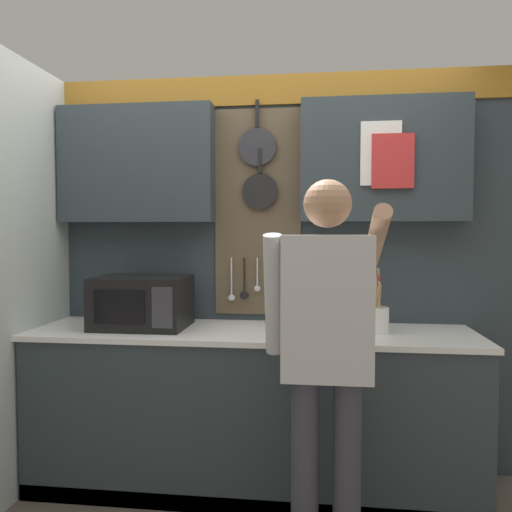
{
  "coord_description": "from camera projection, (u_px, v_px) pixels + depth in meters",
  "views": [
    {
      "loc": [
        0.36,
        -2.74,
        1.44
      ],
      "look_at": [
        0.0,
        0.2,
        1.3
      ],
      "focal_mm": 35.0,
      "sensor_mm": 36.0,
      "label": 1
    }
  ],
  "objects": [
    {
      "name": "ground_plane",
      "position": [
        252.0,
        486.0,
        2.82
      ],
      "size": [
        14.0,
        14.0,
        0.0
      ],
      "primitive_type": "plane",
      "color": "brown"
    },
    {
      "name": "base_cabinet_counter",
      "position": [
        252.0,
        409.0,
        2.8
      ],
      "size": [
        2.46,
        0.64,
        0.89
      ],
      "color": "#2D383D",
      "rests_on": "ground_plane"
    },
    {
      "name": "back_wall_unit",
      "position": [
        258.0,
        223.0,
        3.03
      ],
      "size": [
        3.03,
        0.23,
        2.38
      ],
      "color": "#2D383D",
      "rests_on": "ground_plane"
    },
    {
      "name": "microwave",
      "position": [
        142.0,
        302.0,
        2.85
      ],
      "size": [
        0.51,
        0.4,
        0.29
      ],
      "color": "black",
      "rests_on": "base_cabinet_counter"
    },
    {
      "name": "knife_block",
      "position": [
        315.0,
        314.0,
        2.73
      ],
      "size": [
        0.11,
        0.15,
        0.25
      ],
      "color": "brown",
      "rests_on": "base_cabinet_counter"
    },
    {
      "name": "utensil_crock",
      "position": [
        377.0,
        317.0,
        2.69
      ],
      "size": [
        0.12,
        0.12,
        0.35
      ],
      "color": "white",
      "rests_on": "base_cabinet_counter"
    },
    {
      "name": "person",
      "position": [
        327.0,
        337.0,
        2.13
      ],
      "size": [
        0.54,
        0.62,
        1.66
      ],
      "color": "#383842",
      "rests_on": "ground_plane"
    }
  ]
}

